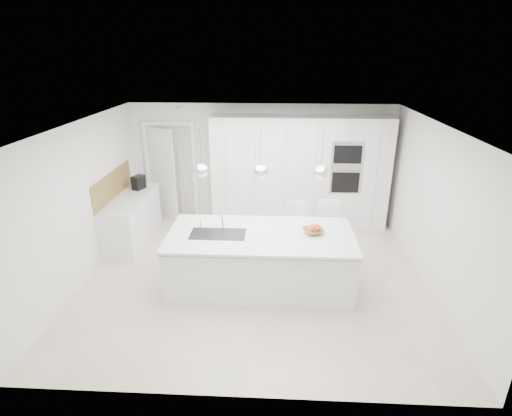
# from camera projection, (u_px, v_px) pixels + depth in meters

# --- Properties ---
(floor) EXTENTS (5.50, 5.50, 0.00)m
(floor) POSITION_uv_depth(u_px,v_px,m) (255.00, 276.00, 6.65)
(floor) COLOR beige
(floor) RESTS_ON ground
(wall_back) EXTENTS (5.50, 0.00, 5.50)m
(wall_back) POSITION_uv_depth(u_px,v_px,m) (261.00, 163.00, 8.51)
(wall_back) COLOR white
(wall_back) RESTS_ON ground
(wall_left) EXTENTS (0.00, 5.00, 5.00)m
(wall_left) POSITION_uv_depth(u_px,v_px,m) (82.00, 203.00, 6.32)
(wall_left) COLOR white
(wall_left) RESTS_ON ground
(ceiling) EXTENTS (5.50, 5.50, 0.00)m
(ceiling) POSITION_uv_depth(u_px,v_px,m) (255.00, 125.00, 5.73)
(ceiling) COLOR white
(ceiling) RESTS_ON wall_back
(tall_cabinets) EXTENTS (3.60, 0.60, 2.30)m
(tall_cabinets) POSITION_uv_depth(u_px,v_px,m) (299.00, 173.00, 8.23)
(tall_cabinets) COLOR white
(tall_cabinets) RESTS_ON floor
(oven_stack) EXTENTS (0.62, 0.04, 1.05)m
(oven_stack) POSITION_uv_depth(u_px,v_px,m) (347.00, 168.00, 7.82)
(oven_stack) COLOR #A5A5A8
(oven_stack) RESTS_ON tall_cabinets
(doorway_frame) EXTENTS (1.11, 0.08, 2.13)m
(doorway_frame) POSITION_uv_depth(u_px,v_px,m) (172.00, 173.00, 8.66)
(doorway_frame) COLOR white
(doorway_frame) RESTS_ON floor
(hallway_door) EXTENTS (0.76, 0.38, 2.00)m
(hallway_door) POSITION_uv_depth(u_px,v_px,m) (160.00, 174.00, 8.63)
(hallway_door) COLOR white
(hallway_door) RESTS_ON floor
(radiator) EXTENTS (0.32, 0.04, 1.40)m
(radiator) POSITION_uv_depth(u_px,v_px,m) (187.00, 181.00, 8.70)
(radiator) COLOR white
(radiator) RESTS_ON floor
(left_base_cabinets) EXTENTS (0.60, 1.80, 0.86)m
(left_base_cabinets) POSITION_uv_depth(u_px,v_px,m) (132.00, 220.00, 7.72)
(left_base_cabinets) COLOR white
(left_base_cabinets) RESTS_ON floor
(left_worktop) EXTENTS (0.62, 1.82, 0.04)m
(left_worktop) POSITION_uv_depth(u_px,v_px,m) (130.00, 199.00, 7.56)
(left_worktop) COLOR white
(left_worktop) RESTS_ON left_base_cabinets
(oak_backsplash) EXTENTS (0.02, 1.80, 0.50)m
(oak_backsplash) POSITION_uv_depth(u_px,v_px,m) (113.00, 185.00, 7.47)
(oak_backsplash) COLOR olive
(oak_backsplash) RESTS_ON wall_left
(island_base) EXTENTS (2.80, 1.20, 0.86)m
(island_base) POSITION_uv_depth(u_px,v_px,m) (260.00, 262.00, 6.21)
(island_base) COLOR white
(island_base) RESTS_ON floor
(island_worktop) EXTENTS (2.84, 1.40, 0.04)m
(island_worktop) POSITION_uv_depth(u_px,v_px,m) (261.00, 235.00, 6.09)
(island_worktop) COLOR white
(island_worktop) RESTS_ON island_base
(island_sink) EXTENTS (0.84, 0.44, 0.18)m
(island_sink) POSITION_uv_depth(u_px,v_px,m) (218.00, 239.00, 6.10)
(island_sink) COLOR #3F3F42
(island_sink) RESTS_ON island_worktop
(island_tap) EXTENTS (0.02, 0.02, 0.30)m
(island_tap) POSITION_uv_depth(u_px,v_px,m) (223.00, 220.00, 6.20)
(island_tap) COLOR white
(island_tap) RESTS_ON island_worktop
(pendant_left) EXTENTS (0.20, 0.20, 0.20)m
(pendant_left) POSITION_uv_depth(u_px,v_px,m) (202.00, 171.00, 5.71)
(pendant_left) COLOR white
(pendant_left) RESTS_ON ceiling
(pendant_mid) EXTENTS (0.20, 0.20, 0.20)m
(pendant_mid) POSITION_uv_depth(u_px,v_px,m) (261.00, 171.00, 5.67)
(pendant_mid) COLOR white
(pendant_mid) RESTS_ON ceiling
(pendant_right) EXTENTS (0.20, 0.20, 0.20)m
(pendant_right) POSITION_uv_depth(u_px,v_px,m) (321.00, 172.00, 5.62)
(pendant_right) COLOR white
(pendant_right) RESTS_ON ceiling
(fruit_bowl) EXTENTS (0.39, 0.39, 0.07)m
(fruit_bowl) POSITION_uv_depth(u_px,v_px,m) (313.00, 231.00, 6.08)
(fruit_bowl) COLOR olive
(fruit_bowl) RESTS_ON island_worktop
(espresso_machine) EXTENTS (0.25, 0.30, 0.28)m
(espresso_machine) POSITION_uv_depth(u_px,v_px,m) (139.00, 182.00, 7.98)
(espresso_machine) COLOR black
(espresso_machine) RESTS_ON left_worktop
(bar_stool_left) EXTENTS (0.35, 0.48, 1.04)m
(bar_stool_left) POSITION_uv_depth(u_px,v_px,m) (298.00, 232.00, 7.03)
(bar_stool_left) COLOR white
(bar_stool_left) RESTS_ON floor
(bar_stool_right) EXTENTS (0.41, 0.54, 1.12)m
(bar_stool_right) POSITION_uv_depth(u_px,v_px,m) (328.00, 234.00, 6.88)
(bar_stool_right) COLOR white
(bar_stool_right) RESTS_ON floor
(apple_a) EXTENTS (0.09, 0.09, 0.09)m
(apple_a) POSITION_uv_depth(u_px,v_px,m) (318.00, 229.00, 6.07)
(apple_a) COLOR red
(apple_a) RESTS_ON fruit_bowl
(apple_b) EXTENTS (0.08, 0.08, 0.08)m
(apple_b) POSITION_uv_depth(u_px,v_px,m) (313.00, 230.00, 6.04)
(apple_b) COLOR red
(apple_b) RESTS_ON fruit_bowl
(apple_c) EXTENTS (0.07, 0.07, 0.07)m
(apple_c) POSITION_uv_depth(u_px,v_px,m) (315.00, 229.00, 6.09)
(apple_c) COLOR red
(apple_c) RESTS_ON fruit_bowl
(banana_bunch) EXTENTS (0.23, 0.17, 0.21)m
(banana_bunch) POSITION_uv_depth(u_px,v_px,m) (315.00, 227.00, 6.03)
(banana_bunch) COLOR gold
(banana_bunch) RESTS_ON fruit_bowl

